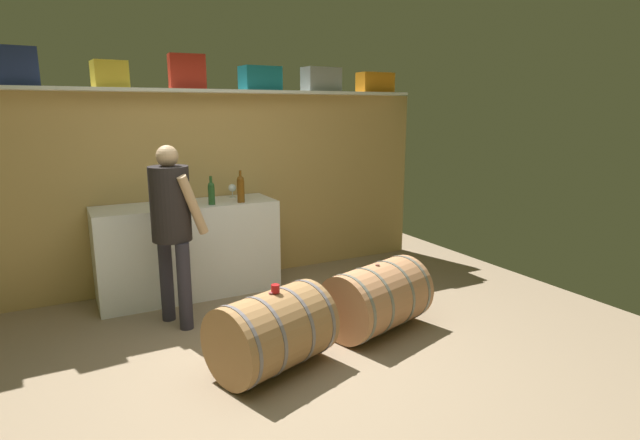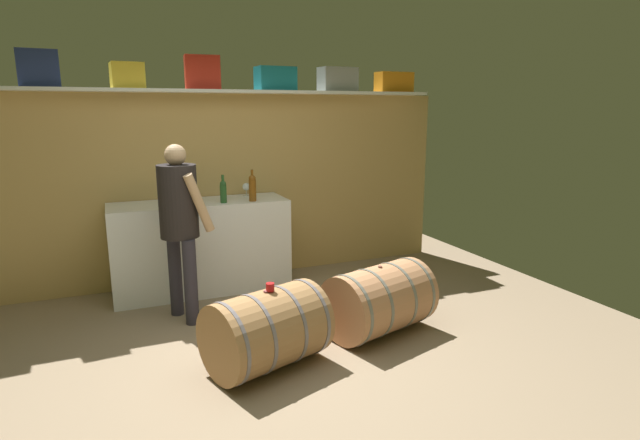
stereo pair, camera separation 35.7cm
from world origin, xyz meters
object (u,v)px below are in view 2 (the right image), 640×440
Objects in this scene: toolcase_navy at (39,69)px; toolcase_yellow at (127,76)px; wine_barrel_near at (267,329)px; toolcase_red at (202,73)px; wine_barrel_far at (379,300)px; winemaker_pouring at (180,214)px; toolcase_orange at (394,82)px; wine_bottle_amber at (252,187)px; wine_glass at (246,187)px; work_cabinet at (201,246)px; toolcase_teal at (275,79)px; wine_bottle_dark at (193,189)px; tasting_cup at (270,287)px; toolcase_grey at (338,80)px; wine_bottle_green at (223,191)px.

toolcase_yellow is (0.75, 0.00, -0.04)m from toolcase_navy.
toolcase_red is at bearing 71.36° from wine_barrel_near.
toolcase_navy is at bearing 127.38° from wine_barrel_far.
toolcase_yellow is 0.19× the size of winemaker_pouring.
wine_bottle_amber is (-1.87, -0.39, -1.10)m from toolcase_orange.
wine_glass is at bearing -3.74° from toolcase_red.
wine_glass is (0.02, 0.33, -0.05)m from wine_bottle_amber.
work_cabinet is 0.83m from wine_bottle_amber.
toolcase_teal is at bearing 44.70° from wine_bottle_amber.
toolcase_orange reaches higher than wine_glass.
wine_bottle_dark reaches higher than tasting_cup.
wine_bottle_amber is 5.33× the size of tasting_cup.
toolcase_teal is 0.98× the size of toolcase_grey.
wine_barrel_near is (-0.38, -1.99, -0.75)m from wine_glass.
winemaker_pouring is (-0.42, -0.91, -1.27)m from toolcase_red.
toolcase_yellow is 1.61m from wine_bottle_amber.
wine_glass is 2.07m from tasting_cup.
toolcase_grey is (2.99, 0.00, -0.03)m from toolcase_navy.
wine_bottle_amber is 0.96m from winemaker_pouring.
wine_bottle_dark is 0.29× the size of wine_barrel_far.
wine_glass is at bearing 115.97° from winemaker_pouring.
toolcase_teal is 2.90m from wine_barrel_near.
toolcase_red reaches higher than tasting_cup.
toolcase_navy is 1.15× the size of wine_bottle_dark.
toolcase_navy is 2.25m from toolcase_teal.
wine_bottle_green is (-0.69, -0.37, -1.13)m from toolcase_teal.
toolcase_grey is at bearing -4.48° from toolcase_yellow.
toolcase_grey is at bearing 7.16° from work_cabinet.
toolcase_grey is 2.69m from wine_barrel_far.
toolcase_yellow is 0.30× the size of wine_barrel_near.
wine_bottle_amber is at bearing 98.69° from wine_barrel_far.
toolcase_grey is 1.86m from wine_bottle_green.
toolcase_teal is at bearing 28.02° from wine_bottle_green.
wine_bottle_dark is 0.30× the size of wine_barrel_near.
toolcase_red is at bearing 172.08° from wine_glass.
toolcase_orange is (0.74, 0.00, -0.02)m from toolcase_grey.
wine_barrel_near is (0.15, -1.84, -0.18)m from work_cabinet.
wine_bottle_amber is (-0.39, -0.39, -1.10)m from toolcase_teal.
work_cabinet reaches higher than tasting_cup.
wine_bottle_green is at bearing 107.09° from wine_barrel_far.
wine_bottle_amber is at bearing -23.81° from toolcase_yellow.
wine_glass is at bearing 44.49° from wine_bottle_green.
toolcase_orange is (3.72, 0.00, -0.05)m from toolcase_navy.
wine_barrel_near is at bearing -74.56° from toolcase_yellow.
work_cabinet is 1.12× the size of winemaker_pouring.
wine_bottle_amber is (1.86, -0.39, -1.15)m from toolcase_navy.
toolcase_grey is 0.23× the size of work_cabinet.
wine_glass is 2.17m from wine_barrel_near.
wine_bottle_amber is at bearing -168.19° from toolcase_orange.
toolcase_red is at bearing 135.21° from winemaker_pouring.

